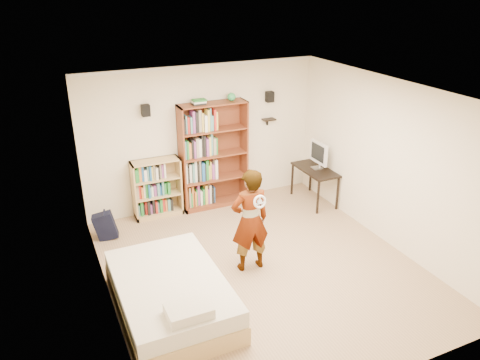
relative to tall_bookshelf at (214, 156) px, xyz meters
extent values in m
cube|color=tan|center=(-0.14, -2.31, -1.01)|extent=(4.50, 5.00, 0.01)
cube|color=silver|center=(-0.14, 0.19, 0.34)|extent=(4.50, 0.02, 2.70)
cube|color=silver|center=(-0.14, -4.81, 0.34)|extent=(4.50, 0.02, 2.70)
cube|color=silver|center=(-2.39, -2.31, 0.34)|extent=(0.02, 5.00, 2.70)
cube|color=silver|center=(2.11, -2.31, 0.34)|extent=(0.02, 5.00, 2.70)
cube|color=white|center=(-0.14, -2.31, 1.69)|extent=(4.50, 5.00, 0.02)
cube|color=silver|center=(-0.14, 0.16, 1.66)|extent=(4.50, 0.06, 0.06)
cube|color=silver|center=(-0.14, -4.78, 1.66)|extent=(4.50, 0.06, 0.06)
cube|color=silver|center=(-2.36, -2.31, 1.66)|extent=(0.06, 5.00, 0.06)
cube|color=silver|center=(2.08, -2.31, 1.66)|extent=(0.06, 5.00, 0.06)
cube|color=black|center=(-1.19, 0.09, 0.99)|extent=(0.14, 0.12, 0.20)
cube|color=black|center=(1.21, 0.09, 0.99)|extent=(0.14, 0.12, 0.20)
cube|color=black|center=(1.21, 0.10, 0.54)|extent=(0.25, 0.16, 0.02)
imported|color=black|center=(-0.31, -2.24, -0.20)|extent=(0.60, 0.41, 1.62)
torus|color=silver|center=(-0.31, -2.54, 0.24)|extent=(0.19, 0.07, 0.20)
camera|label=1|loc=(-2.96, -7.69, 3.08)|focal=35.00mm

